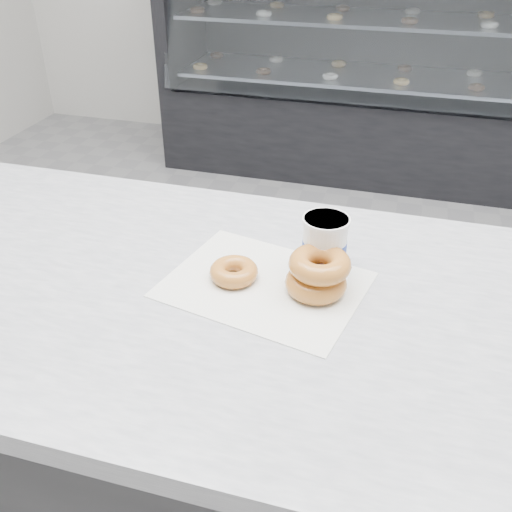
{
  "coord_description": "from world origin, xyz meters",
  "views": [
    {
      "loc": [
        0.3,
        -1.37,
        1.49
      ],
      "look_at": [
        0.06,
        -0.52,
        0.93
      ],
      "focal_mm": 40.0,
      "sensor_mm": 36.0,
      "label": 1
    }
  ],
  "objects": [
    {
      "name": "ground",
      "position": [
        0.0,
        0.0,
        0.0
      ],
      "size": [
        5.0,
        5.0,
        0.0
      ],
      "primitive_type": "plane",
      "color": "gray",
      "rests_on": "ground"
    },
    {
      "name": "counter",
      "position": [
        0.0,
        -0.6,
        0.45
      ],
      "size": [
        3.06,
        0.76,
        0.9
      ],
      "color": "#333335",
      "rests_on": "ground"
    },
    {
      "name": "display_case",
      "position": [
        0.0,
        2.12,
        0.49
      ],
      "size": [
        2.4,
        0.74,
        1.25
      ],
      "color": "black",
      "rests_on": "ground"
    },
    {
      "name": "wax_paper",
      "position": [
        0.09,
        -0.56,
        0.9
      ],
      "size": [
        0.39,
        0.32,
        0.0
      ],
      "primitive_type": "cube",
      "rotation": [
        0.0,
        0.0,
        -0.21
      ],
      "color": "silver",
      "rests_on": "counter"
    },
    {
      "name": "donut_single",
      "position": [
        0.03,
        -0.56,
        0.92
      ],
      "size": [
        0.11,
        0.11,
        0.03
      ],
      "primitive_type": "torus",
      "rotation": [
        0.0,
        0.0,
        -0.25
      ],
      "color": "#B56C31",
      "rests_on": "wax_paper"
    },
    {
      "name": "donut_stack",
      "position": [
        0.18,
        -0.56,
        0.94
      ],
      "size": [
        0.15,
        0.15,
        0.08
      ],
      "color": "#B56C31",
      "rests_on": "wax_paper"
    },
    {
      "name": "coffee_cup",
      "position": [
        0.18,
        -0.49,
        0.96
      ],
      "size": [
        0.1,
        0.1,
        0.11
      ],
      "rotation": [
        0.0,
        0.0,
        0.23
      ],
      "color": "white",
      "rests_on": "counter"
    }
  ]
}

